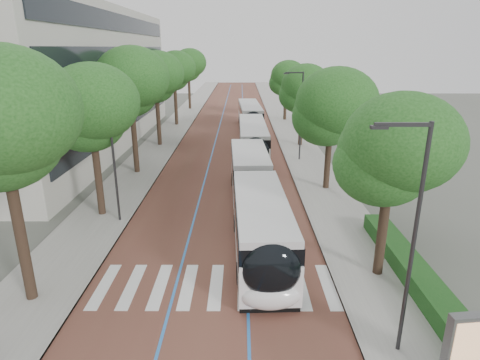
# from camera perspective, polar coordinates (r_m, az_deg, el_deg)

# --- Properties ---
(ground) EXTENTS (160.00, 160.00, 0.00)m
(ground) POSITION_cam_1_polar(r_m,az_deg,el_deg) (17.71, -4.29, -16.62)
(ground) COLOR #51544C
(ground) RESTS_ON ground
(road) EXTENTS (11.00, 140.00, 0.02)m
(road) POSITION_cam_1_polar(r_m,az_deg,el_deg) (55.41, -1.22, 7.82)
(road) COLOR brown
(road) RESTS_ON ground
(sidewalk_left) EXTENTS (4.00, 140.00, 0.12)m
(sidewalk_left) POSITION_cam_1_polar(r_m,az_deg,el_deg) (56.08, -8.98, 7.78)
(sidewalk_left) COLOR gray
(sidewalk_left) RESTS_ON ground
(sidewalk_right) EXTENTS (4.00, 140.00, 0.12)m
(sidewalk_right) POSITION_cam_1_polar(r_m,az_deg,el_deg) (55.73, 6.58, 7.81)
(sidewalk_right) COLOR gray
(sidewalk_right) RESTS_ON ground
(kerb_left) EXTENTS (0.20, 140.00, 0.14)m
(kerb_left) POSITION_cam_1_polar(r_m,az_deg,el_deg) (55.82, -7.03, 7.81)
(kerb_left) COLOR gray
(kerb_left) RESTS_ON ground
(kerb_right) EXTENTS (0.20, 140.00, 0.14)m
(kerb_right) POSITION_cam_1_polar(r_m,az_deg,el_deg) (55.55, 4.62, 7.84)
(kerb_right) COLOR gray
(kerb_right) RESTS_ON ground
(zebra_crossing) EXTENTS (10.55, 3.60, 0.01)m
(zebra_crossing) POSITION_cam_1_polar(r_m,az_deg,el_deg) (18.51, -3.42, -14.79)
(zebra_crossing) COLOR silver
(zebra_crossing) RESTS_ON ground
(lane_line_left) EXTENTS (0.12, 126.00, 0.01)m
(lane_line_left) POSITION_cam_1_polar(r_m,az_deg,el_deg) (55.47, -2.89, 7.82)
(lane_line_left) COLOR blue
(lane_line_left) RESTS_ON road
(lane_line_right) EXTENTS (0.12, 126.00, 0.01)m
(lane_line_right) POSITION_cam_1_polar(r_m,az_deg,el_deg) (55.39, 0.45, 7.83)
(lane_line_right) COLOR blue
(lane_line_right) RESTS_ON road
(office_building) EXTENTS (18.11, 40.00, 14.00)m
(office_building) POSITION_cam_1_polar(r_m,az_deg,el_deg) (47.38, -26.57, 12.69)
(office_building) COLOR #B8B6AB
(office_building) RESTS_ON ground
(hedge) EXTENTS (1.20, 14.00, 0.80)m
(hedge) POSITION_cam_1_polar(r_m,az_deg,el_deg) (19.04, 25.07, -13.92)
(hedge) COLOR #184718
(hedge) RESTS_ON sidewalk_right
(streetlight_near) EXTENTS (1.82, 0.20, 8.00)m
(streetlight_near) POSITION_cam_1_polar(r_m,az_deg,el_deg) (13.71, 23.07, -6.03)
(streetlight_near) COLOR #2B2A2D
(streetlight_near) RESTS_ON sidewalk_right
(streetlight_far) EXTENTS (1.82, 0.20, 8.00)m
(streetlight_far) POSITION_cam_1_polar(r_m,az_deg,el_deg) (37.23, 8.47, 9.94)
(streetlight_far) COLOR #2B2A2D
(streetlight_far) RESTS_ON sidewalk_right
(lamp_post_left) EXTENTS (0.14, 0.14, 8.00)m
(lamp_post_left) POSITION_cam_1_polar(r_m,az_deg,el_deg) (24.41, -17.56, 3.22)
(lamp_post_left) COLOR #2B2A2D
(lamp_post_left) RESTS_ON sidewalk_left
(trees_left) EXTENTS (5.78, 60.51, 9.75)m
(trees_left) POSITION_cam_1_polar(r_m,az_deg,el_deg) (40.23, -12.86, 13.49)
(trees_left) COLOR #2D2116
(trees_left) RESTS_ON ground
(trees_right) EXTENTS (5.77, 46.95, 8.35)m
(trees_right) POSITION_cam_1_polar(r_m,az_deg,el_deg) (36.48, 10.44, 11.26)
(trees_right) COLOR #2D2116
(trees_right) RESTS_ON ground
(lead_bus) EXTENTS (3.24, 18.48, 3.20)m
(lead_bus) POSITION_cam_1_polar(r_m,az_deg,el_deg) (23.50, 2.19, -2.89)
(lead_bus) COLOR black
(lead_bus) RESTS_ON ground
(bus_queued_0) EXTENTS (2.66, 12.42, 3.20)m
(bus_queued_0) POSITION_cam_1_polar(r_m,az_deg,el_deg) (38.62, 1.85, 5.61)
(bus_queued_0) COLOR white
(bus_queued_0) RESTS_ON ground
(bus_queued_1) EXTENTS (3.08, 12.50, 3.20)m
(bus_queued_1) POSITION_cam_1_polar(r_m,az_deg,el_deg) (52.30, 1.44, 8.98)
(bus_queued_1) COLOR white
(bus_queued_1) RESTS_ON ground
(ad_panel) EXTENTS (1.26, 0.53, 2.55)m
(ad_panel) POSITION_cam_1_polar(r_m,az_deg,el_deg) (14.81, 29.26, -20.21)
(ad_panel) COLOR #59595B
(ad_panel) RESTS_ON sidewalk_right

